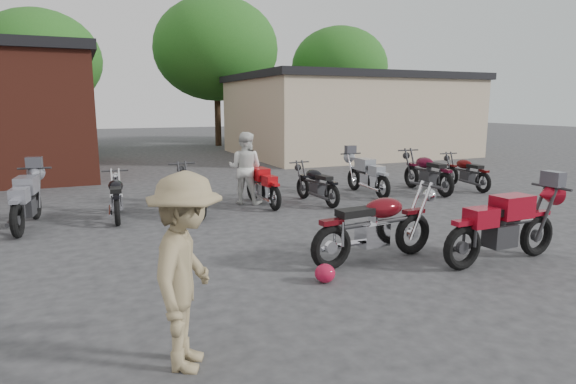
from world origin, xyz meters
name	(u,v)px	position (x,y,z in m)	size (l,w,h in m)	color
ground	(363,279)	(0.00, 0.00, 0.00)	(90.00, 90.00, 0.00)	#2E2E30
stucco_building	(347,118)	(8.50, 15.00, 1.75)	(10.00, 8.00, 3.50)	tan
tree_1	(41,78)	(-5.00, 22.00, 3.70)	(5.92, 5.92, 7.40)	#1A5215
tree_2	(217,68)	(4.00, 22.00, 4.40)	(7.04, 7.04, 8.80)	#1A5215
tree_3	(339,82)	(12.00, 22.00, 3.80)	(6.08, 6.08, 7.60)	#1A5215
vintage_motorcycle	(377,222)	(0.61, 0.61, 0.64)	(2.20, 0.72, 1.27)	#590B12
sportbike	(505,223)	(2.38, -0.23, 0.63)	(2.18, 0.72, 1.27)	maroon
helmet	(325,273)	(-0.55, 0.12, 0.13)	(0.29, 0.29, 0.26)	#A51130
person_light	(245,168)	(0.15, 5.61, 0.88)	(0.86, 0.67, 1.77)	silver
person_tan	(187,272)	(-2.72, -1.27, 0.92)	(1.19, 0.69, 1.85)	#95825C
row_bike_1	(26,198)	(-4.56, 5.14, 0.61)	(2.09, 0.69, 1.21)	gray
row_bike_2	(116,194)	(-2.87, 5.24, 0.52)	(1.81, 0.60, 1.05)	black
row_bike_3	(191,188)	(-1.28, 5.14, 0.58)	(1.99, 0.66, 1.15)	black
row_bike_4	(262,183)	(0.48, 5.30, 0.54)	(1.86, 0.61, 1.08)	red
row_bike_5	(316,182)	(1.78, 4.99, 0.53)	(1.82, 0.60, 1.05)	black
row_bike_6	(367,173)	(3.56, 5.46, 0.58)	(2.00, 0.66, 1.16)	#989DA6
row_bike_7	(427,170)	(5.28, 5.10, 0.61)	(2.11, 0.70, 1.23)	#4C091D
row_bike_8	(466,171)	(6.67, 5.06, 0.53)	(1.84, 0.61, 1.07)	#4B0909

